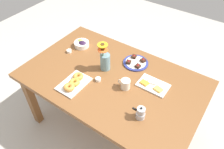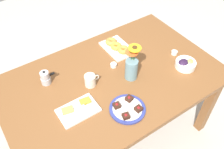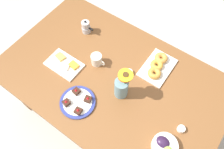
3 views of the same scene
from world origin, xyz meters
name	(u,v)px [view 1 (image 1 of 3)]	position (x,y,z in m)	size (l,w,h in m)	color
ground_plane	(112,125)	(0.00, 0.00, 0.00)	(6.00, 6.00, 0.00)	#B7B2A8
dining_table	(112,84)	(0.00, 0.00, 0.65)	(1.60, 1.00, 0.74)	brown
coffee_mug	(125,84)	(-0.16, 0.03, 0.79)	(0.11, 0.08, 0.09)	silver
grape_bowl	(82,44)	(0.53, -0.21, 0.77)	(0.15, 0.15, 0.07)	white
cheese_platter	(153,85)	(-0.34, -0.12, 0.75)	(0.26, 0.17, 0.03)	white
croissant_platter	(74,83)	(0.22, 0.25, 0.76)	(0.19, 0.28, 0.05)	white
jam_cup_honey	(98,79)	(0.08, 0.10, 0.76)	(0.05, 0.05, 0.03)	white
jam_cup_berry	(69,51)	(0.57, -0.06, 0.76)	(0.05, 0.05, 0.03)	white
dessert_plate	(136,63)	(-0.07, -0.29, 0.75)	(0.24, 0.24, 0.05)	navy
flower_vase	(105,60)	(0.12, -0.07, 0.84)	(0.11, 0.11, 0.27)	#6B939E
moka_pot	(141,113)	(-0.41, 0.23, 0.79)	(0.11, 0.07, 0.12)	#B7B7BC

